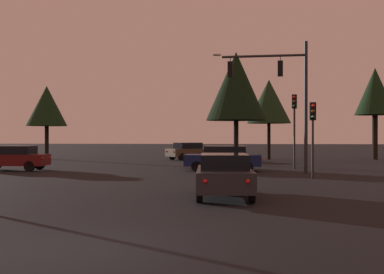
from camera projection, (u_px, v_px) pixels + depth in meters
The scene contains 12 objects.
ground_plane at pixel (193, 166), 33.47m from camera, with size 168.00×168.00×0.00m, color black.
traffic_signal_mast_arm at pixel (281, 86), 27.14m from camera, with size 5.47×0.67×7.55m.
traffic_light_corner_left at pixel (313, 124), 23.54m from camera, with size 0.30×0.35×3.82m.
traffic_light_corner_right at pixel (294, 117), 30.32m from camera, with size 0.35×0.38×4.79m.
car_nearside_lane at pixel (224, 175), 16.47m from camera, with size 2.06×4.37×1.52m.
car_crossing_left at pixel (13, 158), 28.99m from camera, with size 4.35×1.78×1.52m.
car_crossing_right at pixel (224, 158), 28.50m from camera, with size 4.71×2.02×1.52m.
car_far_lane at pixel (189, 151), 41.55m from camera, with size 4.18×3.81×1.52m.
tree_behind_sign at pixel (269, 102), 42.05m from camera, with size 3.92×3.92×7.15m.
tree_left_far at pixel (375, 92), 42.09m from camera, with size 3.53×3.53×8.21m.
tree_center_horizon at pixel (236, 86), 34.93m from camera, with size 4.48×4.48×8.36m.
tree_right_cluster at pixel (47, 106), 42.50m from camera, with size 3.63×3.63×6.63m.
Camera 1 is at (2.66, -8.86, 2.17)m, focal length 44.11 mm.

